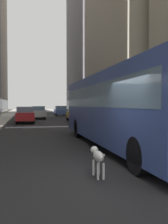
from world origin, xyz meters
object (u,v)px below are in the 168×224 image
car_silver_sedan (38,112)px  car_blue_hatchback (60,111)px  car_yellow_taxi (78,114)px  car_red_coupe (25,115)px  transit_bus (121,106)px  dalmatian_dog (98,156)px

car_silver_sedan → car_blue_hatchback: size_ratio=1.21×
car_yellow_taxi → car_red_coupe: (-5.60, -1.23, 0.00)m
transit_bus → car_red_coupe: 16.21m
car_yellow_taxi → car_blue_hatchback: bearing=90.0°
car_yellow_taxi → dalmatian_dog: size_ratio=4.26×
car_yellow_taxi → car_blue_hatchback: same height
transit_bus → car_silver_sedan: size_ratio=2.40×
car_yellow_taxi → car_silver_sedan: (-4.00, 6.18, 0.00)m
car_red_coupe → car_silver_sedan: size_ratio=0.97×
car_yellow_taxi → transit_bus: bearing=-95.4°
car_red_coupe → car_blue_hatchback: same height
transit_bus → dalmatian_dog: bearing=-118.4°
car_yellow_taxi → car_silver_sedan: bearing=122.9°
transit_bus → car_blue_hatchback: 30.92m
car_silver_sedan → car_red_coupe: bearing=-102.2°
car_silver_sedan → dalmatian_dog: car_silver_sedan is taller
car_red_coupe → car_silver_sedan: 7.58m
car_red_coupe → car_blue_hatchback: size_ratio=1.18×
dalmatian_dog → transit_bus: bearing=61.6°
transit_bus → dalmatian_dog: (-2.19, -4.05, -1.26)m
car_yellow_taxi → car_red_coupe: same height
car_yellow_taxi → car_blue_hatchback: size_ratio=1.03×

